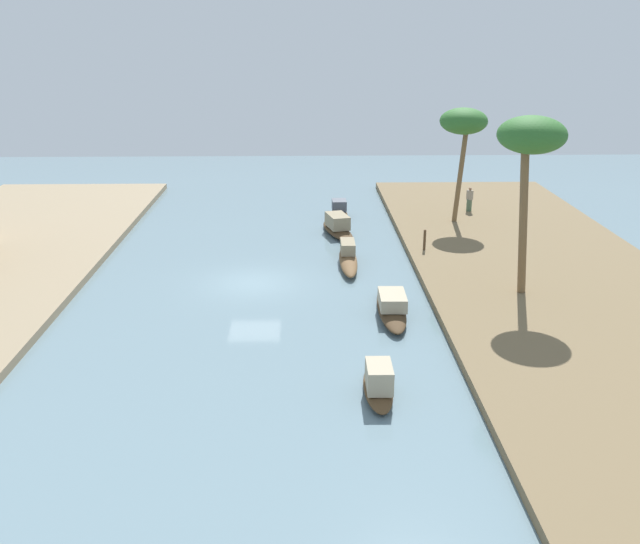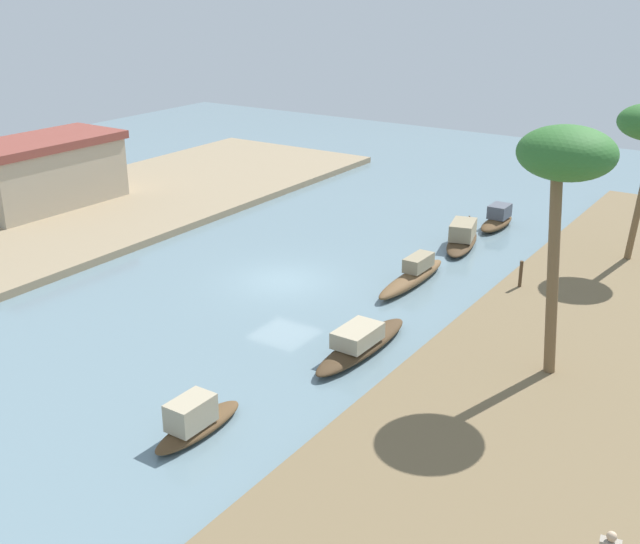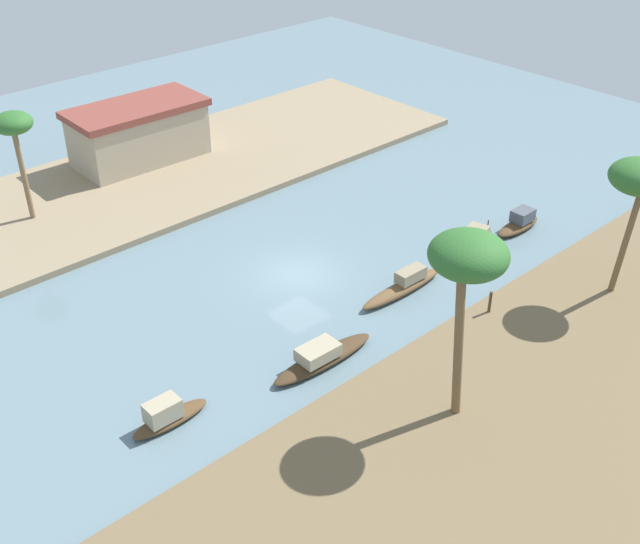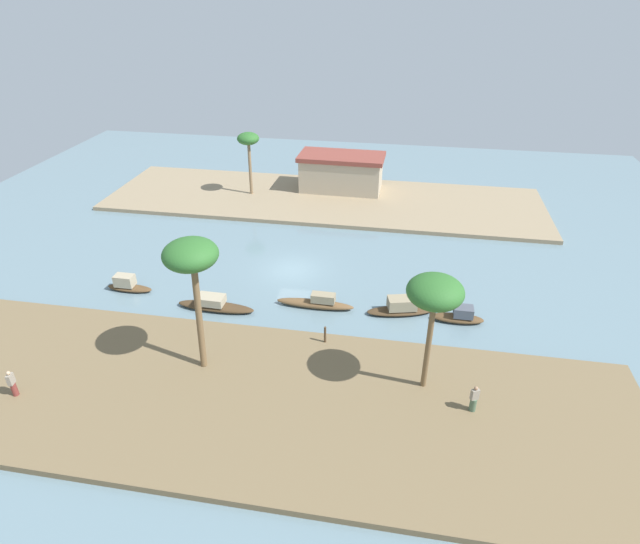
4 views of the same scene
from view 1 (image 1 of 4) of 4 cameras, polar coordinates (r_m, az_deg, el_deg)
name	(u,v)px [view 1 (image 1 of 4)]	position (r m, az deg, el deg)	size (l,w,h in m)	color
river_water	(253,283)	(33.71, -5.47, -0.93)	(71.44, 71.44, 0.00)	slate
riverbank_left	(547,277)	(35.58, 18.11, -0.42)	(42.89, 12.42, 0.37)	brown
sampan_with_tall_canopy	(392,306)	(29.99, 5.87, -2.78)	(5.40, 1.29, 1.03)	#47331E
sampan_midstream	(348,257)	(36.19, 2.31, 1.21)	(5.34, 0.97, 1.11)	brown
sampan_open_hull	(378,383)	(23.51, 4.80, -9.05)	(3.37, 0.99, 1.20)	brown
sampan_downstream_large	(338,227)	(41.58, 1.45, 3.71)	(4.69, 2.31, 1.19)	#47331E
sampan_upstream_small	(339,212)	(45.25, 1.59, 4.95)	(3.37, 1.10, 1.13)	brown
person_by_mooring	(469,201)	(46.47, 12.12, 5.72)	(0.47, 0.47, 1.57)	#4C664C
mooring_post	(425,240)	(37.72, 8.55, 2.61)	(0.14, 0.14, 1.10)	#4C3823
palm_tree_left_near	(531,140)	(30.99, 16.90, 10.28)	(2.89, 2.89, 7.84)	brown
palm_tree_left_far	(464,123)	(42.87, 11.66, 11.83)	(2.82, 2.82, 6.86)	brown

